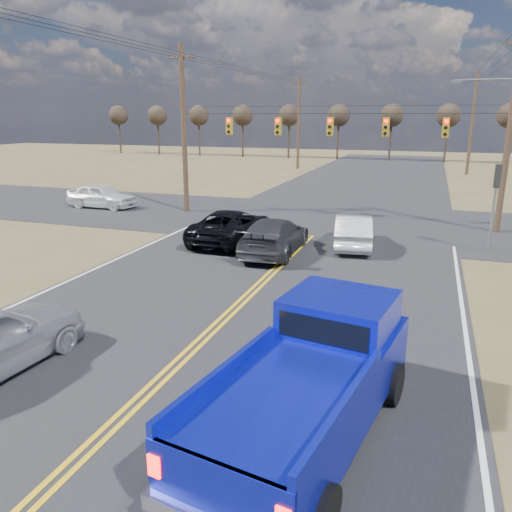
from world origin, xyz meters
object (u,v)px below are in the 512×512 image
(pickup_truck, at_px, (312,380))
(white_car_queue, at_px, (353,231))
(black_suv, at_px, (231,226))
(cross_car_west, at_px, (102,196))
(dgrey_car_queue, at_px, (274,236))

(pickup_truck, relative_size, white_car_queue, 1.43)
(black_suv, height_order, white_car_queue, black_suv)
(pickup_truck, relative_size, black_suv, 1.16)
(black_suv, bearing_deg, pickup_truck, 118.15)
(black_suv, distance_m, white_car_queue, 5.76)
(white_car_queue, distance_m, cross_car_west, 17.86)
(pickup_truck, xyz_separation_m, black_suv, (-7.06, 13.52, -0.36))
(pickup_truck, bearing_deg, white_car_queue, 104.91)
(white_car_queue, relative_size, cross_car_west, 0.99)
(pickup_truck, xyz_separation_m, cross_car_west, (-18.58, 19.30, -0.35))
(black_suv, bearing_deg, cross_car_west, -26.07)
(white_car_queue, bearing_deg, cross_car_west, -24.24)
(pickup_truck, distance_m, white_car_queue, 14.56)
(pickup_truck, relative_size, dgrey_car_queue, 1.22)
(white_car_queue, height_order, dgrey_car_queue, dgrey_car_queue)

